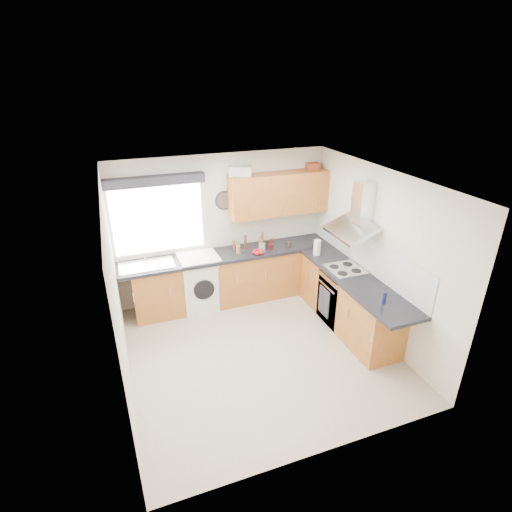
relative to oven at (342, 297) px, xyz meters
name	(u,v)px	position (x,y,z in m)	size (l,w,h in m)	color
ground_plane	(260,351)	(-1.50, -0.30, -0.42)	(3.60, 3.60, 0.00)	beige
ceiling	(261,180)	(-1.50, -0.30, 2.08)	(3.60, 3.60, 0.02)	white
wall_back	(223,228)	(-1.50, 1.50, 0.82)	(3.60, 0.02, 2.50)	silver
wall_front	(330,359)	(-1.50, -2.10, 0.82)	(3.60, 0.02, 2.50)	silver
wall_left	(117,299)	(-3.30, -0.30, 0.82)	(0.02, 3.60, 2.50)	silver
wall_right	(376,254)	(0.30, -0.30, 0.82)	(0.02, 3.60, 2.50)	silver
window	(158,219)	(-2.55, 1.49, 1.12)	(1.40, 0.02, 1.10)	white
window_blind	(155,181)	(-2.55, 1.40, 1.76)	(1.50, 0.18, 0.14)	#2A2932
splashback	(363,251)	(0.29, 0.00, 0.75)	(0.01, 3.00, 0.54)	white
base_cab_back	(223,279)	(-1.60, 1.21, 0.01)	(3.00, 0.58, 0.86)	#9E5A24
base_cab_corner	(307,265)	(0.00, 1.20, 0.01)	(0.60, 0.60, 0.86)	#9E5A24
base_cab_right	(348,301)	(0.01, -0.15, 0.01)	(0.58, 2.10, 0.86)	#9E5A24
worktop_back	(228,254)	(-1.50, 1.20, 0.46)	(3.60, 0.62, 0.05)	black
worktop_right	(356,280)	(0.00, -0.30, 0.46)	(0.62, 2.42, 0.05)	black
sink	(146,263)	(-2.83, 1.20, 0.52)	(0.84, 0.46, 0.10)	silver
oven	(342,297)	(0.00, 0.00, 0.00)	(0.56, 0.58, 0.85)	black
hob_plate	(345,269)	(0.00, 0.00, 0.49)	(0.52, 0.52, 0.01)	silver
extractor_hood	(357,215)	(0.10, 0.00, 1.34)	(0.52, 0.78, 0.66)	silver
upper_cabinets	(279,194)	(-0.55, 1.32, 1.38)	(1.70, 0.35, 0.70)	#9E5A24
washing_machine	(200,281)	(-2.01, 1.22, 0.04)	(0.63, 0.61, 0.93)	white
wall_clock	(225,201)	(-1.45, 1.48, 1.31)	(0.33, 0.33, 0.04)	#2A2932
casserole	(240,170)	(-1.20, 1.42, 1.80)	(0.35, 0.25, 0.15)	white
storage_box	(313,166)	(0.10, 1.42, 1.77)	(0.22, 0.18, 0.10)	#B64927
utensil_pot	(262,248)	(-0.96, 1.05, 0.56)	(0.11, 0.11, 0.15)	gray
kitchen_roll	(317,248)	(-0.15, 0.63, 0.61)	(0.12, 0.12, 0.26)	white
tomato_cluster	(258,252)	(-1.05, 1.00, 0.52)	(0.17, 0.17, 0.08)	red
jar_0	(272,242)	(-0.68, 1.28, 0.54)	(0.07, 0.07, 0.10)	#5A2520
jar_1	(234,245)	(-1.37, 1.31, 0.57)	(0.04, 0.04, 0.17)	brown
jar_2	(261,242)	(-0.89, 1.27, 0.57)	(0.07, 0.07, 0.17)	olive
jar_3	(288,244)	(-0.46, 1.07, 0.54)	(0.07, 0.07, 0.10)	#3B2920
jar_4	(238,249)	(-1.35, 1.13, 0.56)	(0.07, 0.07, 0.15)	olive
jar_5	(245,242)	(-1.18, 1.25, 0.61)	(0.04, 0.04, 0.25)	#54261E
jar_6	(267,243)	(-0.78, 1.26, 0.53)	(0.06, 0.06, 0.09)	black
jar_7	(270,247)	(-0.79, 1.11, 0.53)	(0.07, 0.07, 0.09)	#4E1013
bottle_0	(384,298)	(-0.06, -1.02, 0.57)	(0.05, 0.05, 0.17)	#17174F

